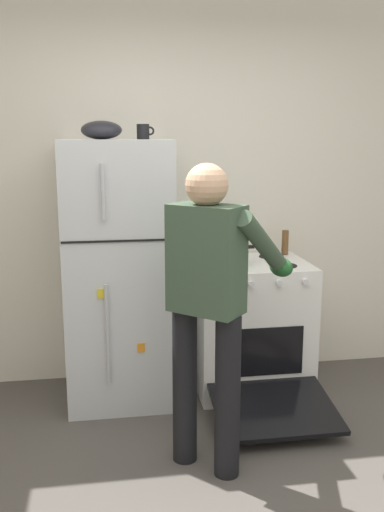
% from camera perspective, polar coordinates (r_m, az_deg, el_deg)
% --- Properties ---
extents(kitchen_wall_back, '(6.00, 0.10, 2.70)m').
position_cam_1_polar(kitchen_wall_back, '(4.06, -2.51, 6.63)').
color(kitchen_wall_back, silver).
rests_on(kitchen_wall_back, ground).
extents(refrigerator, '(0.68, 0.72, 1.70)m').
position_cam_1_polar(refrigerator, '(3.74, -7.38, -1.67)').
color(refrigerator, silver).
rests_on(refrigerator, ground).
extents(stove_range, '(0.76, 1.20, 0.90)m').
position_cam_1_polar(stove_range, '(3.96, 5.88, -7.08)').
color(stove_range, white).
rests_on(stove_range, ground).
extents(person_cook, '(0.71, 0.76, 1.60)m').
position_cam_1_polar(person_cook, '(2.88, 1.87, -3.43)').
color(person_cook, black).
rests_on(person_cook, ground).
extents(red_pot, '(0.32, 0.22, 0.13)m').
position_cam_1_polar(red_pot, '(3.76, 3.82, 0.19)').
color(red_pot, '#236638').
rests_on(red_pot, stove_range).
extents(coffee_mug, '(0.11, 0.08, 0.10)m').
position_cam_1_polar(coffee_mug, '(3.69, -4.89, 12.31)').
color(coffee_mug, black).
rests_on(coffee_mug, refrigerator).
extents(pepper_mill, '(0.05, 0.05, 0.17)m').
position_cam_1_polar(pepper_mill, '(4.11, 9.31, 1.37)').
color(pepper_mill, brown).
rests_on(pepper_mill, stove_range).
extents(mixing_bowl, '(0.25, 0.25, 0.11)m').
position_cam_1_polar(mixing_bowl, '(3.63, -9.06, 12.35)').
color(mixing_bowl, black).
rests_on(mixing_bowl, refrigerator).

